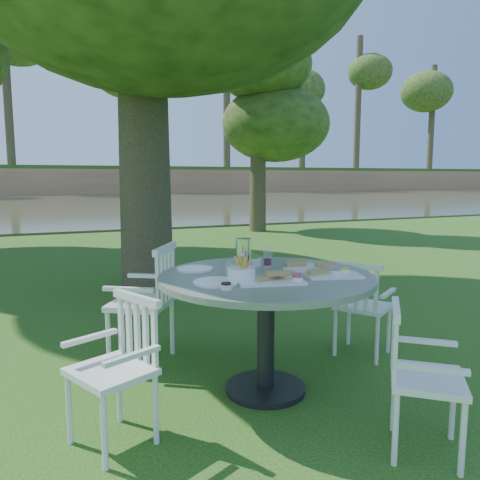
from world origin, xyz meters
The scene contains 10 objects.
ground centered at (0.00, 0.00, 0.00)m, with size 140.00×140.00×0.00m, color #18400D.
table centered at (-0.48, -1.40, 0.68)m, with size 1.46×1.46×0.83m.
chair_ne centered at (0.51, -1.14, 0.47)m, with size 0.54×0.55×0.81m.
chair_nw centered at (-1.09, -0.59, 0.56)m, with size 0.64×0.65×0.96m.
chair_sw centered at (-1.49, -1.62, 0.48)m, with size 0.53×0.54×0.82m.
chair_se centered at (-0.07, -2.35, 0.47)m, with size 0.55×0.56×0.81m.
tableware centered at (-0.54, -1.34, 0.88)m, with size 1.14×0.87×0.22m.
tree_right centered at (3.68, 7.64, 5.92)m, with size 3.17×3.17×9.91m.
river centered at (0.00, 23.00, 0.00)m, with size 100.00×28.00×0.12m, color #393A22.
far_bank centered at (0.28, 41.12, 7.25)m, with size 100.00×18.00×15.20m.
Camera 1 is at (-1.86, -4.21, 1.49)m, focal length 35.00 mm.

